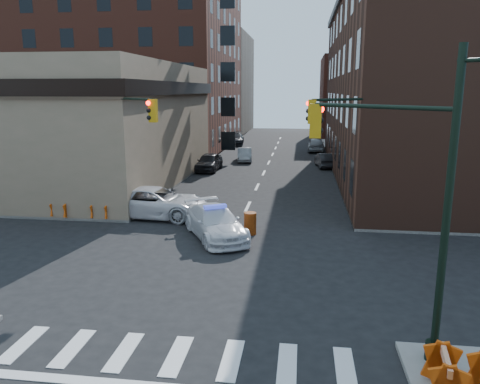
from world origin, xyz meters
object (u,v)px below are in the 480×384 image
(parked_car_wnear, at_px, (209,162))
(pedestrian_a, at_px, (99,195))
(parked_car_wfar, at_px, (244,155))
(barrel_bank, at_px, (194,209))
(pedestrian_b, at_px, (58,197))
(parked_car_enear, at_px, (325,160))
(police_car, at_px, (215,223))
(barrel_road, at_px, (250,223))
(pickup, at_px, (156,202))
(barricade_nw_a, at_px, (101,211))

(parked_car_wnear, bearing_deg, pedestrian_a, -100.87)
(parked_car_wfar, distance_m, barrel_bank, 21.51)
(pedestrian_b, xyz_separation_m, barrel_bank, (7.97, 0.29, -0.46))
(parked_car_enear, bearing_deg, police_car, 66.48)
(police_car, height_order, barrel_road, police_car)
(pedestrian_a, bearing_deg, parked_car_enear, 50.25)
(parked_car_enear, relative_size, pedestrian_b, 2.39)
(pickup, height_order, barricade_nw_a, pickup)
(parked_car_enear, bearing_deg, pedestrian_a, 45.44)
(pedestrian_a, bearing_deg, barrel_road, -20.38)
(parked_car_wfar, bearing_deg, police_car, -93.91)
(parked_car_wnear, distance_m, barrel_road, 19.09)
(pedestrian_a, bearing_deg, parked_car_wfar, 71.34)
(parked_car_wfar, distance_m, barrel_road, 24.39)
(parked_car_wfar, bearing_deg, pedestrian_a, -113.29)
(police_car, relative_size, pickup, 0.85)
(barrel_bank, bearing_deg, pedestrian_b, -177.89)
(barrel_road, bearing_deg, parked_car_wfar, 97.69)
(barrel_road, height_order, barricade_nw_a, barrel_road)
(pedestrian_a, distance_m, barrel_bank, 5.75)
(police_car, xyz_separation_m, parked_car_wnear, (-4.11, 19.01, 0.03))
(parked_car_wnear, distance_m, parked_car_wfar, 6.45)
(parked_car_enear, bearing_deg, barrel_bank, 58.75)
(police_car, height_order, parked_car_wfar, police_car)
(police_car, bearing_deg, pedestrian_b, 133.82)
(parked_car_enear, bearing_deg, pickup, 53.61)
(parked_car_wfar, xyz_separation_m, parked_car_enear, (7.88, -2.74, -0.00))
(police_car, relative_size, barrel_bank, 4.98)
(parked_car_enear, bearing_deg, parked_car_wfar, -27.03)
(police_car, xyz_separation_m, pickup, (-4.06, 3.30, 0.09))
(parked_car_wfar, distance_m, parked_car_enear, 8.34)
(parked_car_wnear, bearing_deg, barricade_nw_a, -97.08)
(police_car, bearing_deg, parked_car_wfar, 65.39)
(pickup, distance_m, barrel_road, 6.21)
(parked_car_wfar, distance_m, pedestrian_b, 23.30)
(parked_car_enear, bearing_deg, barrel_road, 69.99)
(parked_car_enear, height_order, pedestrian_b, pedestrian_b)
(police_car, distance_m, parked_car_enear, 23.08)
(pedestrian_b, relative_size, barrel_road, 1.51)
(police_car, height_order, barricade_nw_a, police_car)
(parked_car_enear, distance_m, barrel_bank, 20.45)
(parked_car_enear, bearing_deg, parked_car_wnear, 9.43)
(police_car, xyz_separation_m, barricade_nw_a, (-6.80, 2.08, -0.19))
(pedestrian_b, distance_m, barricade_nw_a, 3.28)
(parked_car_wfar, distance_m, pedestrian_a, 22.12)
(parked_car_enear, distance_m, barricade_nw_a, 23.99)
(parked_car_wfar, bearing_deg, pedestrian_b, -118.32)
(pedestrian_b, xyz_separation_m, barrel_road, (11.48, -2.37, -0.43))
(pickup, height_order, parked_car_wfar, pickup)
(pedestrian_b, bearing_deg, parked_car_wfar, 45.75)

